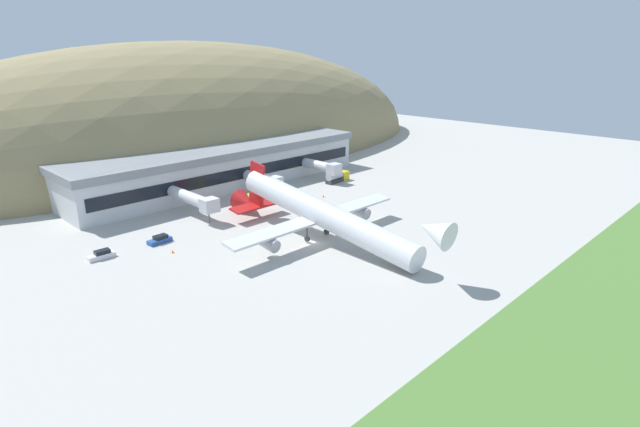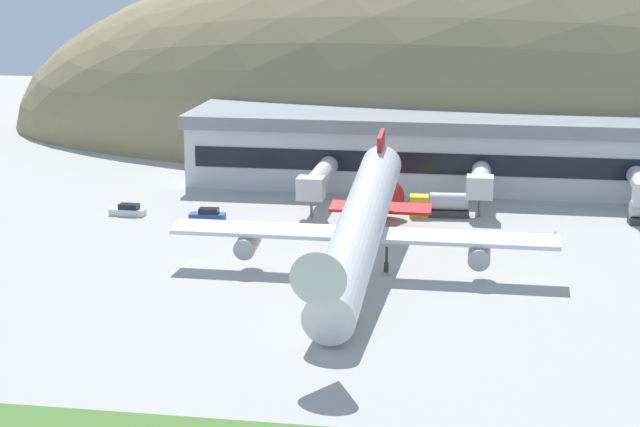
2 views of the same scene
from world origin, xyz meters
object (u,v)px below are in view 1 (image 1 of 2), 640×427
Objects in this scene: jetway_2 at (323,167)px; jetway_1 at (264,180)px; fuel_truck at (337,177)px; service_car_0 at (160,240)px; traffic_cone_0 at (323,196)px; service_car_1 at (102,255)px; terminal_building at (221,163)px; traffic_cone_1 at (173,251)px; jetway_0 at (194,199)px; cargo_airplane at (321,215)px; box_truck at (259,197)px.

jetway_1 is at bearing 179.32° from jetway_2.
jetway_1 reaches higher than fuel_truck.
service_car_0 is 7.88× the size of traffic_cone_0.
jetway_2 is 2.75× the size of service_car_1.
traffic_cone_1 is at bearing -135.67° from terminal_building.
jetway_0 is 30.53m from cargo_airplane.
box_truck is 13.38× the size of traffic_cone_1.
service_car_0 is 0.98× the size of service_car_1.
service_car_0 is 0.56× the size of fuel_truck.
service_car_1 reaches higher than traffic_cone_0.
jetway_2 is at bearing 8.46° from box_truck.
terminal_building is 31.28m from fuel_truck.
traffic_cone_1 is (-57.17, -12.79, -1.15)m from fuel_truck.
jetway_0 reaches higher than service_car_0.
jetway_2 is 2.80× the size of service_car_0.
jetway_0 is 21.21m from jetway_1.
jetway_1 is 21.29× the size of traffic_cone_1.
traffic_cone_0 is 1.00× the size of traffic_cone_1.
traffic_cone_1 is (-34.78, -16.63, -3.71)m from jetway_1.
traffic_cone_0 is at bearing -51.05° from jetway_1.
jetway_0 is 16.35m from box_truck.
service_car_1 is 67.38m from fuel_truck.
jetway_0 is 1.33× the size of jetway_1.
cargo_airplane is 30.69m from service_car_0.
cargo_airplane reaches higher than jetway_1.
service_car_1 is 8.03× the size of traffic_cone_1.
service_car_0 is 7.88× the size of traffic_cone_1.
traffic_cone_1 is (9.93, -6.67, -0.34)m from service_car_1.
service_car_0 reaches higher than traffic_cone_0.
service_car_1 is at bearing -174.79° from fuel_truck.
jetway_2 is 66.01m from service_car_1.
service_car_0 is at bearing -167.38° from box_truck.
jetway_1 is 35.70m from service_car_0.
cargo_airplane is at bearing -103.88° from box_truck.
jetway_2 is (21.91, -16.20, -1.91)m from terminal_building.
cargo_airplane reaches higher than traffic_cone_0.
jetway_2 is 1.57× the size of fuel_truck.
box_truck reaches higher than traffic_cone_1.
service_car_1 is (-32.95, 21.27, -4.58)m from cargo_airplane.
traffic_cone_1 is at bearing -33.89° from service_car_1.
fuel_truck is 1.05× the size of box_truck.
cargo_airplane is (-11.77, -31.23, 1.21)m from jetway_1.
jetway_0 is 3.61× the size of service_car_0.
terminal_building is 1.54× the size of cargo_airplane.
jetway_0 is at bearing -177.33° from jetway_2.
service_car_1 is at bearing 178.46° from traffic_cone_0.
service_car_0 is (-33.95, -10.51, -3.38)m from jetway_1.
cargo_airplane is at bearing -43.04° from service_car_0.
traffic_cone_1 is (-0.83, -6.12, -0.33)m from service_car_0.
cargo_airplane is 6.90× the size of box_truck.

